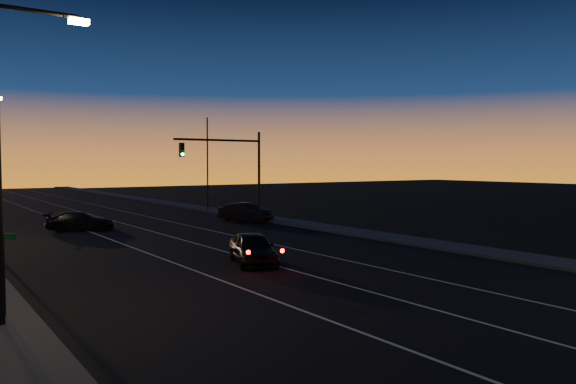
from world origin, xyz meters
TOP-DOWN VIEW (x-y plane):
  - road at (0.00, 30.00)m, footprint 20.00×170.00m
  - sidewalk_right at (11.20, 30.00)m, footprint 2.40×170.00m
  - lane_stripe_left at (-3.00, 30.00)m, footprint 0.12×160.00m
  - lane_stripe_mid at (0.50, 30.00)m, footprint 0.12×160.00m
  - lane_stripe_right at (4.00, 30.00)m, footprint 0.12×160.00m
  - streetlight_left_near at (-10.70, 20.00)m, footprint 2.55×0.26m
  - street_sign at (-10.80, 21.00)m, footprint 0.70×0.06m
  - signal_mast at (7.14, 39.99)m, footprint 7.10×0.41m
  - far_pole_right at (11.00, 52.00)m, footprint 0.14×0.14m
  - lead_car at (-0.10, 24.82)m, footprint 3.06×4.98m
  - right_car at (8.98, 41.22)m, footprint 3.23×4.67m
  - cross_car at (-3.36, 42.25)m, footprint 4.83×3.33m

SIDE VIEW (x-z plane):
  - road at x=0.00m, z-range 0.00..0.01m
  - lane_stripe_left at x=-3.00m, z-range 0.01..0.02m
  - lane_stripe_mid at x=0.50m, z-range 0.01..0.02m
  - lane_stripe_right at x=4.00m, z-range 0.01..0.02m
  - sidewalk_right at x=11.20m, z-range 0.00..0.16m
  - cross_car at x=-3.36m, z-range 0.01..1.31m
  - lead_car at x=-0.10m, z-range 0.01..1.45m
  - right_car at x=8.98m, z-range 0.01..1.47m
  - street_sign at x=-10.80m, z-range 0.36..2.96m
  - far_pole_right at x=11.00m, z-range 0.00..9.00m
  - signal_mast at x=7.14m, z-range 1.28..8.28m
  - streetlight_left_near at x=-10.70m, z-range 0.82..9.82m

